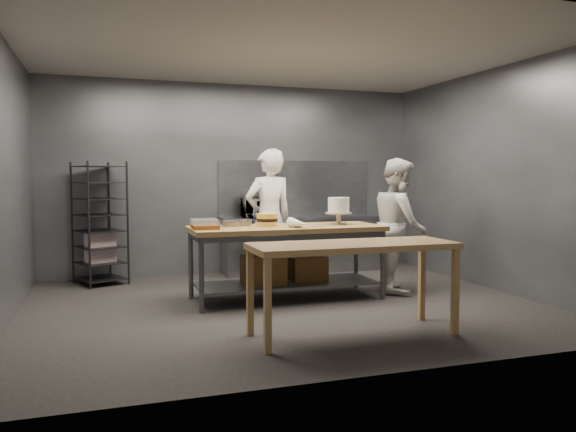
# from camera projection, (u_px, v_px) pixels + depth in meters

# --- Properties ---
(ground) EXTENTS (6.00, 6.00, 0.00)m
(ground) POSITION_uv_depth(u_px,v_px,m) (285.00, 305.00, 6.73)
(ground) COLOR black
(ground) RESTS_ON ground
(back_wall) EXTENTS (6.00, 0.04, 3.00)m
(back_wall) POSITION_uv_depth(u_px,v_px,m) (236.00, 179.00, 8.99)
(back_wall) COLOR #4C4F54
(back_wall) RESTS_ON ground
(work_table) EXTENTS (2.40, 0.90, 0.92)m
(work_table) POSITION_uv_depth(u_px,v_px,m) (285.00, 254.00, 7.03)
(work_table) COLOR olive
(work_table) RESTS_ON ground
(near_counter) EXTENTS (2.00, 0.70, 0.90)m
(near_counter) POSITION_uv_depth(u_px,v_px,m) (353.00, 252.00, 5.40)
(near_counter) COLOR olive
(near_counter) RESTS_ON ground
(back_counter) EXTENTS (2.60, 0.60, 0.90)m
(back_counter) POSITION_uv_depth(u_px,v_px,m) (302.00, 244.00, 9.07)
(back_counter) COLOR slate
(back_counter) RESTS_ON ground
(splashback_panel) EXTENTS (2.60, 0.02, 0.90)m
(splashback_panel) POSITION_uv_depth(u_px,v_px,m) (296.00, 188.00, 9.30)
(splashback_panel) COLOR slate
(splashback_panel) RESTS_ON back_counter
(speed_rack) EXTENTS (0.81, 0.83, 1.75)m
(speed_rack) POSITION_uv_depth(u_px,v_px,m) (100.00, 224.00, 7.99)
(speed_rack) COLOR black
(speed_rack) RESTS_ON ground
(chef_behind) EXTENTS (0.77, 0.58, 1.92)m
(chef_behind) POSITION_uv_depth(u_px,v_px,m) (269.00, 219.00, 7.71)
(chef_behind) COLOR white
(chef_behind) RESTS_ON ground
(chef_right) EXTENTS (0.94, 1.05, 1.78)m
(chef_right) POSITION_uv_depth(u_px,v_px,m) (399.00, 225.00, 7.53)
(chef_right) COLOR silver
(chef_right) RESTS_ON ground
(microwave) EXTENTS (0.54, 0.37, 0.30)m
(microwave) POSITION_uv_depth(u_px,v_px,m) (260.00, 208.00, 8.81)
(microwave) COLOR black
(microwave) RESTS_ON back_counter
(frosted_cake_stand) EXTENTS (0.34, 0.34, 0.35)m
(frosted_cake_stand) POSITION_uv_depth(u_px,v_px,m) (339.00, 207.00, 7.21)
(frosted_cake_stand) COLOR #B6AA91
(frosted_cake_stand) RESTS_ON work_table
(layer_cake) EXTENTS (0.27, 0.27, 0.16)m
(layer_cake) POSITION_uv_depth(u_px,v_px,m) (267.00, 220.00, 6.96)
(layer_cake) COLOR #EDD64B
(layer_cake) RESTS_ON work_table
(cake_pans) EXTENTS (0.40, 0.33, 0.07)m
(cake_pans) POSITION_uv_depth(u_px,v_px,m) (237.00, 223.00, 7.01)
(cake_pans) COLOR gray
(cake_pans) RESTS_ON work_table
(piping_bag) EXTENTS (0.20, 0.40, 0.12)m
(piping_bag) POSITION_uv_depth(u_px,v_px,m) (299.00, 223.00, 6.71)
(piping_bag) COLOR white
(piping_bag) RESTS_ON work_table
(offset_spatula) EXTENTS (0.37, 0.02, 0.02)m
(offset_spatula) POSITION_uv_depth(u_px,v_px,m) (305.00, 227.00, 6.82)
(offset_spatula) COLOR slate
(offset_spatula) RESTS_ON work_table
(pastry_clamshells) EXTENTS (0.32, 0.44, 0.11)m
(pastry_clamshells) POSITION_uv_depth(u_px,v_px,m) (205.00, 224.00, 6.65)
(pastry_clamshells) COLOR #935A1D
(pastry_clamshells) RESTS_ON work_table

